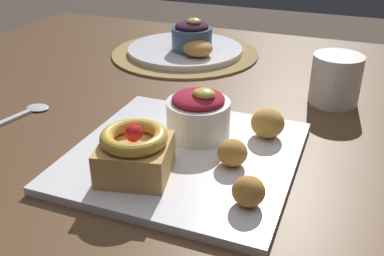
{
  "coord_description": "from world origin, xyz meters",
  "views": [
    {
      "loc": [
        0.2,
        -0.69,
        1.06
      ],
      "look_at": [
        0.0,
        -0.18,
        0.77
      ],
      "focal_mm": 42.07,
      "sensor_mm": 36.0,
      "label": 1
    }
  ],
  "objects_px": {
    "back_ramekin": "(192,36)",
    "spoon": "(25,113)",
    "fritter_middle": "(268,123)",
    "cake_slice": "(135,153)",
    "fritter_front": "(232,153)",
    "back_pastry": "(198,48)",
    "berry_ramekin": "(200,114)",
    "back_plate": "(185,50)",
    "coffee_mug": "(336,79)",
    "fritter_back": "(249,191)",
    "front_plate": "(187,156)"
  },
  "relations": [
    {
      "from": "front_plate",
      "to": "fritter_front",
      "type": "relative_size",
      "value": 7.59
    },
    {
      "from": "cake_slice",
      "to": "back_ramekin",
      "type": "relative_size",
      "value": 1.13
    },
    {
      "from": "cake_slice",
      "to": "fritter_middle",
      "type": "relative_size",
      "value": 2.09
    },
    {
      "from": "berry_ramekin",
      "to": "fritter_front",
      "type": "distance_m",
      "value": 0.09
    },
    {
      "from": "front_plate",
      "to": "berry_ramekin",
      "type": "bearing_deg",
      "value": 90.2
    },
    {
      "from": "back_plate",
      "to": "spoon",
      "type": "distance_m",
      "value": 0.42
    },
    {
      "from": "back_plate",
      "to": "coffee_mug",
      "type": "height_order",
      "value": "coffee_mug"
    },
    {
      "from": "berry_ramekin",
      "to": "fritter_back",
      "type": "xyz_separation_m",
      "value": [
        0.11,
        -0.14,
        -0.02
      ]
    },
    {
      "from": "fritter_middle",
      "to": "back_plate",
      "type": "height_order",
      "value": "fritter_middle"
    },
    {
      "from": "fritter_front",
      "to": "coffee_mug",
      "type": "height_order",
      "value": "coffee_mug"
    },
    {
      "from": "berry_ramekin",
      "to": "back_ramekin",
      "type": "distance_m",
      "value": 0.4
    },
    {
      "from": "cake_slice",
      "to": "back_pastry",
      "type": "bearing_deg",
      "value": 100.88
    },
    {
      "from": "fritter_middle",
      "to": "cake_slice",
      "type": "bearing_deg",
      "value": -129.58
    },
    {
      "from": "fritter_front",
      "to": "coffee_mug",
      "type": "distance_m",
      "value": 0.3
    },
    {
      "from": "back_ramekin",
      "to": "fritter_front",
      "type": "bearing_deg",
      "value": -62.47
    },
    {
      "from": "cake_slice",
      "to": "berry_ramekin",
      "type": "xyz_separation_m",
      "value": [
        0.04,
        0.13,
        0.0
      ]
    },
    {
      "from": "fritter_middle",
      "to": "spoon",
      "type": "distance_m",
      "value": 0.4
    },
    {
      "from": "fritter_back",
      "to": "back_ramekin",
      "type": "height_order",
      "value": "back_ramekin"
    },
    {
      "from": "front_plate",
      "to": "fritter_back",
      "type": "xyz_separation_m",
      "value": [
        0.11,
        -0.08,
        0.02
      ]
    },
    {
      "from": "cake_slice",
      "to": "back_ramekin",
      "type": "bearing_deg",
      "value": 103.2
    },
    {
      "from": "berry_ramekin",
      "to": "spoon",
      "type": "xyz_separation_m",
      "value": [
        -0.31,
        -0.02,
        -0.04
      ]
    },
    {
      "from": "cake_slice",
      "to": "back_plate",
      "type": "bearing_deg",
      "value": 105.19
    },
    {
      "from": "fritter_middle",
      "to": "back_ramekin",
      "type": "height_order",
      "value": "back_ramekin"
    },
    {
      "from": "fritter_front",
      "to": "back_pastry",
      "type": "height_order",
      "value": "back_pastry"
    },
    {
      "from": "back_ramekin",
      "to": "spoon",
      "type": "relative_size",
      "value": 0.72
    },
    {
      "from": "fritter_front",
      "to": "spoon",
      "type": "height_order",
      "value": "fritter_front"
    },
    {
      "from": "back_pastry",
      "to": "berry_ramekin",
      "type": "bearing_deg",
      "value": -68.85
    },
    {
      "from": "back_ramekin",
      "to": "fritter_middle",
      "type": "bearing_deg",
      "value": -53.45
    },
    {
      "from": "fritter_front",
      "to": "spoon",
      "type": "relative_size",
      "value": 0.32
    },
    {
      "from": "back_plate",
      "to": "spoon",
      "type": "relative_size",
      "value": 2.09
    },
    {
      "from": "berry_ramekin",
      "to": "fritter_middle",
      "type": "distance_m",
      "value": 0.1
    },
    {
      "from": "fritter_back",
      "to": "cake_slice",
      "type": "bearing_deg",
      "value": 176.12
    },
    {
      "from": "front_plate",
      "to": "back_ramekin",
      "type": "distance_m",
      "value": 0.45
    },
    {
      "from": "cake_slice",
      "to": "fritter_front",
      "type": "xyz_separation_m",
      "value": [
        0.11,
        0.07,
        -0.01
      ]
    },
    {
      "from": "fritter_back",
      "to": "coffee_mug",
      "type": "distance_m",
      "value": 0.36
    },
    {
      "from": "front_plate",
      "to": "back_ramekin",
      "type": "bearing_deg",
      "value": 110.33
    },
    {
      "from": "back_pastry",
      "to": "coffee_mug",
      "type": "bearing_deg",
      "value": -20.18
    },
    {
      "from": "fritter_back",
      "to": "spoon",
      "type": "bearing_deg",
      "value": 163.97
    },
    {
      "from": "cake_slice",
      "to": "berry_ramekin",
      "type": "height_order",
      "value": "berry_ramekin"
    },
    {
      "from": "fritter_middle",
      "to": "fritter_back",
      "type": "height_order",
      "value": "fritter_middle"
    },
    {
      "from": "front_plate",
      "to": "coffee_mug",
      "type": "relative_size",
      "value": 3.45
    },
    {
      "from": "fritter_front",
      "to": "fritter_middle",
      "type": "height_order",
      "value": "fritter_middle"
    },
    {
      "from": "berry_ramekin",
      "to": "fritter_back",
      "type": "relative_size",
      "value": 2.41
    },
    {
      "from": "back_pastry",
      "to": "spoon",
      "type": "relative_size",
      "value": 0.51
    },
    {
      "from": "cake_slice",
      "to": "berry_ramekin",
      "type": "distance_m",
      "value": 0.13
    },
    {
      "from": "spoon",
      "to": "back_plate",
      "type": "bearing_deg",
      "value": -5.93
    },
    {
      "from": "front_plate",
      "to": "back_plate",
      "type": "bearing_deg",
      "value": 112.29
    },
    {
      "from": "fritter_back",
      "to": "back_plate",
      "type": "xyz_separation_m",
      "value": [
        -0.29,
        0.51,
        -0.02
      ]
    },
    {
      "from": "berry_ramekin",
      "to": "coffee_mug",
      "type": "bearing_deg",
      "value": 52.59
    },
    {
      "from": "cake_slice",
      "to": "back_pastry",
      "type": "distance_m",
      "value": 0.46
    }
  ]
}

